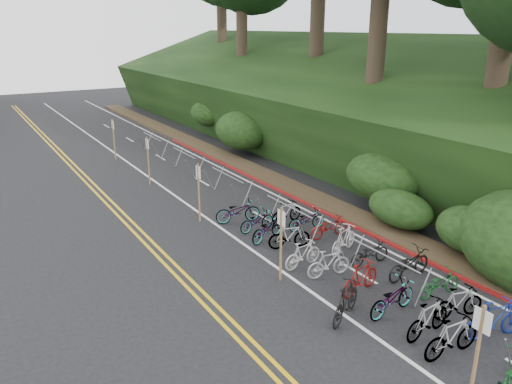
# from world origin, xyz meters

# --- Properties ---
(ground) EXTENTS (120.00, 120.00, 0.00)m
(ground) POSITION_xyz_m (0.00, 0.00, 0.00)
(ground) COLOR black
(ground) RESTS_ON ground
(road_markings) EXTENTS (7.47, 80.00, 0.01)m
(road_markings) POSITION_xyz_m (0.63, 10.10, 0.00)
(road_markings) COLOR gold
(road_markings) RESTS_ON ground
(red_curb) EXTENTS (0.25, 28.00, 0.10)m
(red_curb) POSITION_xyz_m (5.70, 12.00, 0.05)
(red_curb) COLOR maroon
(red_curb) RESTS_ON ground
(embankment) EXTENTS (14.30, 48.14, 9.11)m
(embankment) POSITION_xyz_m (12.96, 19.04, 2.57)
(embankment) COLOR black
(embankment) RESTS_ON ground
(bike_racks_rest) EXTENTS (1.14, 23.00, 1.17)m
(bike_racks_rest) POSITION_xyz_m (3.00, 13.00, 0.85)
(bike_racks_rest) COLOR gray
(bike_racks_rest) RESTS_ON ground
(signpost_near) EXTENTS (0.08, 0.40, 2.54)m
(signpost_near) POSITION_xyz_m (0.81, -1.82, 1.45)
(signpost_near) COLOR brown
(signpost_near) RESTS_ON ground
(signposts_rest) EXTENTS (0.08, 18.40, 2.50)m
(signposts_rest) POSITION_xyz_m (0.60, 14.00, 1.43)
(signposts_rest) COLOR brown
(signposts_rest) RESTS_ON ground
(bike_front) EXTENTS (1.31, 1.85, 1.10)m
(bike_front) POSITION_xyz_m (0.89, 2.22, 0.55)
(bike_front) COLOR black
(bike_front) RESTS_ON ground
(bike_valet) EXTENTS (3.25, 14.96, 1.09)m
(bike_valet) POSITION_xyz_m (2.93, 3.21, 0.48)
(bike_valet) COLOR #9E9EA3
(bike_valet) RESTS_ON ground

